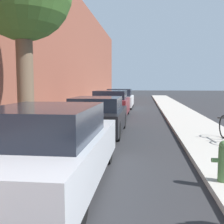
# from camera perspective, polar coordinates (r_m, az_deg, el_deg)

# --- Properties ---
(ground_plane) EXTENTS (120.00, 120.00, 0.00)m
(ground_plane) POSITION_cam_1_polar(r_m,az_deg,el_deg) (14.57, 3.38, -1.27)
(ground_plane) COLOR #28282B
(sidewalk_left) EXTENTS (2.00, 52.00, 0.12)m
(sidewalk_left) POSITION_cam_1_polar(r_m,az_deg,el_deg) (15.00, -7.75, -0.87)
(sidewalk_left) COLOR #ADA89E
(sidewalk_left) RESTS_ON ground
(sidewalk_right) EXTENTS (2.00, 52.00, 0.12)m
(sidewalk_right) POSITION_cam_1_polar(r_m,az_deg,el_deg) (14.69, 14.75, -1.15)
(sidewalk_right) COLOR #ADA89E
(sidewalk_right) RESTS_ON ground
(building_facade_left) EXTENTS (0.70, 52.00, 8.02)m
(building_facade_left) POSITION_cam_1_polar(r_m,az_deg,el_deg) (15.45, -12.97, 13.93)
(building_facade_left) COLOR brown
(building_facade_left) RESTS_ON ground
(parked_car_silver) EXTENTS (1.90, 4.56, 1.41)m
(parked_car_silver) POSITION_cam_1_polar(r_m,az_deg,el_deg) (5.07, -12.93, -7.14)
(parked_car_silver) COLOR black
(parked_car_silver) RESTS_ON ground
(parked_car_black) EXTENTS (1.83, 4.01, 1.32)m
(parked_car_black) POSITION_cam_1_polar(r_m,az_deg,el_deg) (10.02, -2.96, -0.85)
(parked_car_black) COLOR black
(parked_car_black) RESTS_ON ground
(parked_car_maroon) EXTENTS (1.86, 3.94, 1.42)m
(parked_car_maroon) POSITION_cam_1_polar(r_m,az_deg,el_deg) (15.23, -0.22, 1.66)
(parked_car_maroon) COLOR black
(parked_car_maroon) RESTS_ON ground
(parked_car_white) EXTENTS (1.87, 4.01, 1.41)m
(parked_car_white) POSITION_cam_1_polar(r_m,az_deg,el_deg) (20.55, 1.63, 2.67)
(parked_car_white) COLOR black
(parked_car_white) RESTS_ON ground
(fire_hydrant) EXTENTS (0.41, 0.19, 0.71)m
(fire_hydrant) POSITION_cam_1_polar(r_m,az_deg,el_deg) (5.20, 21.86, -9.17)
(fire_hydrant) COLOR #47703D
(fire_hydrant) RESTS_ON sidewalk_right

